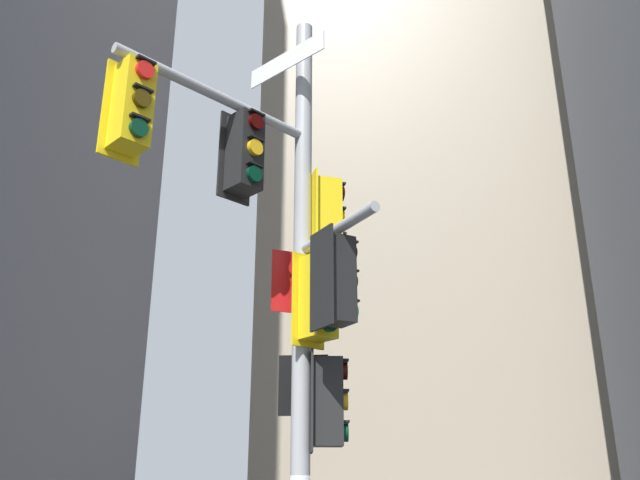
% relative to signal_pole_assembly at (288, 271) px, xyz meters
% --- Properties ---
extents(building_mid_block, '(15.90, 15.90, 41.99)m').
position_rel_signal_pole_assembly_xyz_m(building_mid_block, '(3.14, 24.98, 16.22)').
color(building_mid_block, tan).
rests_on(building_mid_block, ground).
extents(signal_pole_assembly, '(2.86, 2.62, 8.54)m').
position_rel_signal_pole_assembly_xyz_m(signal_pole_assembly, '(0.00, 0.00, 0.00)').
color(signal_pole_assembly, '#9EA0A3').
rests_on(signal_pole_assembly, ground).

